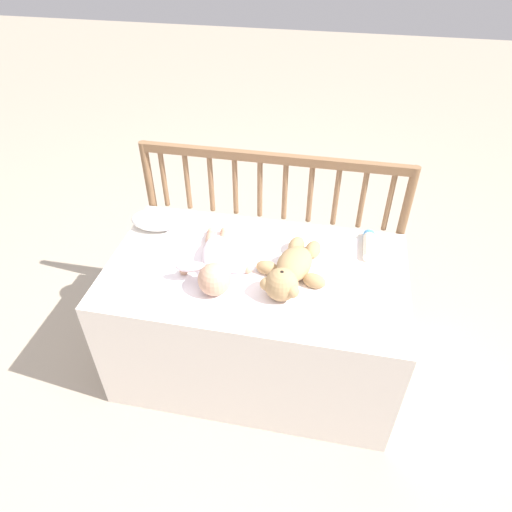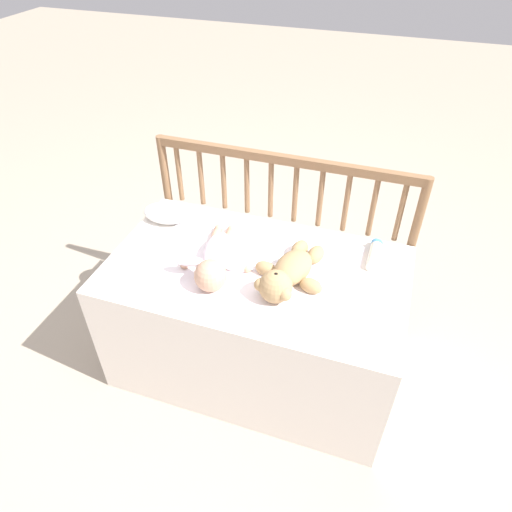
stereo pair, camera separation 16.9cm
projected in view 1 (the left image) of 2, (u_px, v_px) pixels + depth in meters
ground_plane at (256, 361)px, 2.08m from camera, size 12.00×12.00×0.00m
crib_mattress at (256, 319)px, 1.90m from camera, size 1.13×0.66×0.56m
crib_rail at (272, 207)px, 1.96m from camera, size 1.13×0.04×0.86m
blanket at (252, 267)px, 1.73m from camera, size 0.79×0.51×0.01m
teddy_bear at (291, 270)px, 1.65m from camera, size 0.27×0.37×0.12m
baby at (216, 262)px, 1.69m from camera, size 0.27×0.41×0.12m
small_pillow at (155, 220)px, 1.92m from camera, size 0.21×0.14×0.06m
baby_bottle at (369, 244)px, 1.81m from camera, size 0.05×0.18×0.05m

